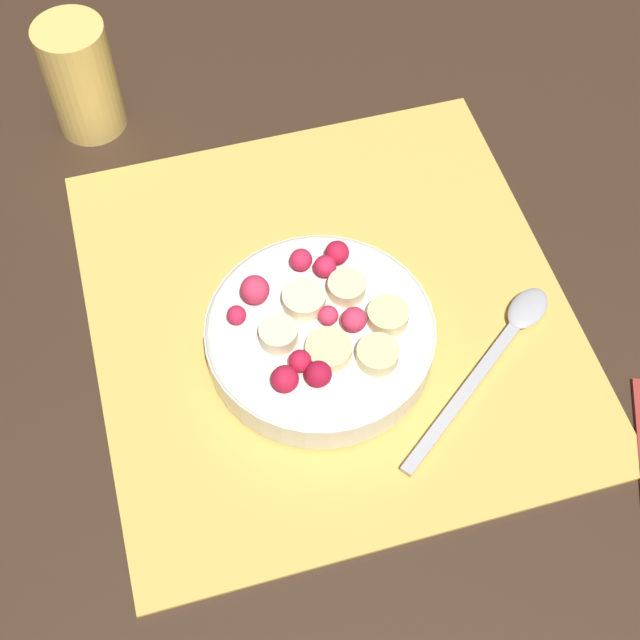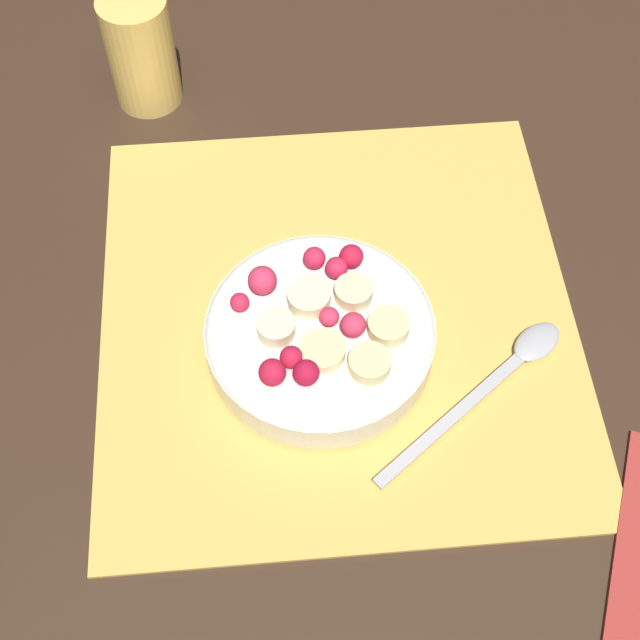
% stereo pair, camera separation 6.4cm
% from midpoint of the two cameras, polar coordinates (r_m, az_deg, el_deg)
% --- Properties ---
extents(ground_plane, '(3.00, 3.00, 0.00)m').
position_cam_midpoint_polar(ground_plane, '(0.70, 3.75, 0.13)').
color(ground_plane, '#382619').
extents(placemat, '(0.38, 0.37, 0.01)m').
position_cam_midpoint_polar(placemat, '(0.69, 3.77, 0.27)').
color(placemat, '#E0B251').
rests_on(placemat, ground_plane).
extents(fruit_bowl, '(0.17, 0.17, 0.05)m').
position_cam_midpoint_polar(fruit_bowl, '(0.66, 2.79, -1.03)').
color(fruit_bowl, silver).
rests_on(fruit_bowl, placemat).
extents(spoon, '(0.13, 0.16, 0.01)m').
position_cam_midpoint_polar(spoon, '(0.68, 14.45, -3.35)').
color(spoon, '#B2B2B7').
rests_on(spoon, placemat).
extents(drinking_glass, '(0.06, 0.06, 0.10)m').
position_cam_midpoint_polar(drinking_glass, '(0.82, -9.13, 16.49)').
color(drinking_glass, '#F4CC66').
rests_on(drinking_glass, ground_plane).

